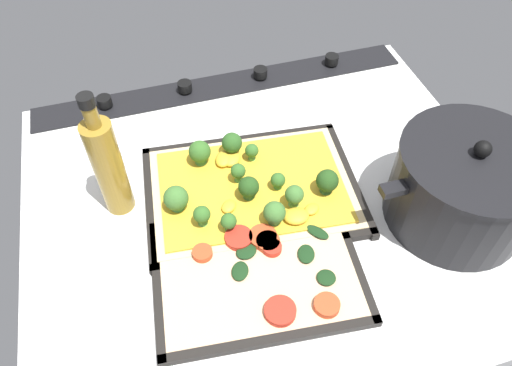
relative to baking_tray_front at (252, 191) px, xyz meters
The scene contains 8 objects.
ground_plane 3.64cm from the baking_tray_front, 138.83° to the left, with size 77.93×68.09×3.00cm, color white.
stove_control_panel 28.58cm from the baking_tray_front, 94.72° to the right, with size 74.82×7.00×2.60cm.
baking_tray_front is the anchor object (origin of this frame).
broccoli_pizza 1.78cm from the baking_tray_front, 20.20° to the left, with size 34.12×25.55×5.78cm.
baking_tray_back 15.20cm from the baking_tray_front, 76.45° to the left, with size 31.78×24.90×1.30cm.
veggie_pizza_back 15.04cm from the baking_tray_front, 77.78° to the left, with size 29.15×22.26×1.90cm.
cooking_pot 32.53cm from the baking_tray_front, 155.55° to the left, with size 28.61×21.84×15.90cm.
oil_bottle 23.11cm from the baking_tray_front, 10.26° to the right, with size 4.52×4.52×22.35cm.
Camera 1 is at (16.33, 46.75, 62.00)cm, focal length 34.08 mm.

